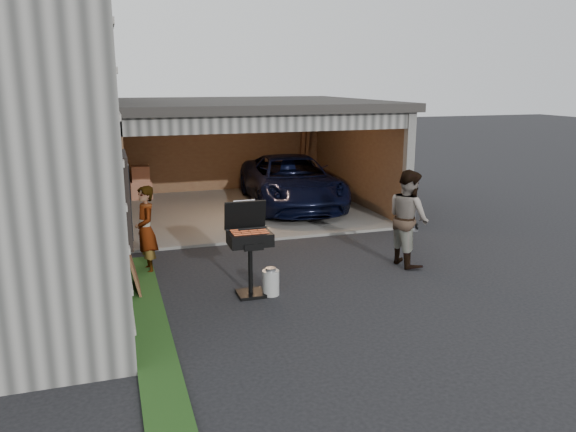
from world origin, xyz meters
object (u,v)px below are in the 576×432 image
Objects in this scene: propane_tank at (271,283)px; plywood_panel at (132,266)px; hand_truck at (410,223)px; minivan at (291,183)px; bbq_grill at (249,241)px; woman at (146,230)px; man at (408,218)px.

propane_tank is 2.28m from plywood_panel.
propane_tank is 5.09m from hand_truck.
minivan is at bearing 49.54° from plywood_panel.
bbq_grill reaches higher than hand_truck.
hand_truck is at bearing 34.50° from propane_tank.
man is at bearing 69.53° from woman.
plywood_panel is 6.66m from hand_truck.
woman is 3.86× the size of propane_tank.
man reaches higher than propane_tank.
hand_truck is (4.51, 2.77, -0.72)m from bbq_grill.
man is 4.37× the size of propane_tank.
propane_tank is at bearing -131.96° from hand_truck.
propane_tank is at bearing -20.68° from plywood_panel.
man is 1.94× the size of plywood_panel.
woman reaches higher than propane_tank.
hand_truck is (6.31, 2.09, -0.28)m from plywood_panel.
man is 1.92× the size of hand_truck.
woman is 6.16m from hand_truck.
minivan is at bearing 134.66° from hand_truck.
minivan is 5.31m from man.
man reaches higher than woman.
man reaches higher than plywood_panel.
man reaches higher than hand_truck.
man is at bearing 14.12° from propane_tank.
bbq_grill is 1.62× the size of plywood_panel.
man is 1.20× the size of bbq_grill.
minivan reaches higher than hand_truck.
minivan is at bearing 68.87° from propane_tank.
minivan is 5.20× the size of plywood_panel.
bbq_grill is at bearing 97.09° from man.
propane_tank is at bearing -19.48° from bbq_grill.
woman is 1.06× the size of bbq_grill.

